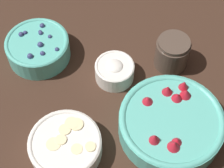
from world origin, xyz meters
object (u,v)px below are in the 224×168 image
(bowl_blueberries, at_px, (38,47))
(jar_chocolate, at_px, (172,53))
(bowl_strawberries, at_px, (172,121))
(bowl_cream, at_px, (115,70))
(bowl_bananas, at_px, (65,145))

(bowl_blueberries, distance_m, jar_chocolate, 0.36)
(bowl_blueberries, bearing_deg, jar_chocolate, -153.16)
(jar_chocolate, bearing_deg, bowl_blueberries, 26.84)
(bowl_strawberries, height_order, jar_chocolate, jar_chocolate)
(bowl_cream, distance_m, jar_chocolate, 0.16)
(bowl_bananas, height_order, jar_chocolate, jar_chocolate)
(bowl_strawberries, height_order, bowl_bananas, bowl_strawberries)
(bowl_bananas, relative_size, bowl_cream, 1.64)
(bowl_bananas, xyz_separation_m, jar_chocolate, (-0.09, -0.36, 0.01))
(bowl_strawberries, xyz_separation_m, bowl_cream, (0.19, -0.06, -0.01))
(bowl_strawberries, bearing_deg, jar_chocolate, -64.22)
(bowl_blueberries, height_order, bowl_bananas, bowl_blueberries)
(bowl_bananas, bearing_deg, bowl_blueberries, -40.97)
(jar_chocolate, bearing_deg, bowl_strawberries, 115.78)
(bowl_blueberries, distance_m, bowl_bananas, 0.30)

